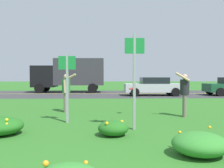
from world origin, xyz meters
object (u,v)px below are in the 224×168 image
(car_silver_center_right, at_px, (153,86))
(box_truck_black, at_px, (70,74))
(frisbee_red, at_px, (132,88))
(person_thrower_green_shirt, at_px, (66,89))
(person_catcher_dark_shirt, at_px, (185,91))
(sign_post_near_path, at_px, (67,80))
(sign_post_by_roadside, at_px, (134,72))

(car_silver_center_right, xyz_separation_m, box_truck_black, (-7.19, 4.03, 1.06))
(frisbee_red, bearing_deg, person_thrower_green_shirt, 163.34)
(person_catcher_dark_shirt, bearing_deg, frisbee_red, 167.14)
(car_silver_center_right, bearing_deg, person_thrower_green_shirt, -122.85)
(person_catcher_dark_shirt, distance_m, frisbee_red, 1.99)
(frisbee_red, xyz_separation_m, box_truck_black, (-4.41, 13.33, 0.76))
(sign_post_near_path, xyz_separation_m, sign_post_by_roadside, (2.08, -1.06, 0.24))
(person_catcher_dark_shirt, distance_m, box_truck_black, 15.19)
(sign_post_by_roadside, height_order, frisbee_red, sign_post_by_roadside)
(person_thrower_green_shirt, height_order, frisbee_red, person_thrower_green_shirt)
(sign_post_by_roadside, height_order, person_thrower_green_shirt, sign_post_by_roadside)
(car_silver_center_right, bearing_deg, frisbee_red, -106.64)
(person_thrower_green_shirt, height_order, person_catcher_dark_shirt, person_catcher_dark_shirt)
(person_catcher_dark_shirt, height_order, box_truck_black, box_truck_black)
(person_thrower_green_shirt, bearing_deg, frisbee_red, -16.66)
(person_thrower_green_shirt, xyz_separation_m, car_silver_center_right, (5.48, 8.49, -0.23))
(box_truck_black, bearing_deg, sign_post_by_roadside, -75.18)
(person_thrower_green_shirt, distance_m, car_silver_center_right, 10.11)
(frisbee_red, bearing_deg, sign_post_near_path, -147.81)
(person_catcher_dark_shirt, xyz_separation_m, car_silver_center_right, (0.84, 9.74, -0.23))
(frisbee_red, bearing_deg, person_catcher_dark_shirt, -12.86)
(box_truck_black, bearing_deg, frisbee_red, -71.71)
(sign_post_near_path, height_order, frisbee_red, sign_post_near_path)
(car_silver_center_right, relative_size, box_truck_black, 0.67)
(sign_post_near_path, bearing_deg, sign_post_by_roadside, -27.05)
(sign_post_near_path, bearing_deg, box_truck_black, 98.15)
(sign_post_near_path, distance_m, car_silver_center_right, 11.90)
(sign_post_by_roadside, bearing_deg, box_truck_black, 104.82)
(car_silver_center_right, bearing_deg, sign_post_by_roadside, -104.24)
(car_silver_center_right, bearing_deg, sign_post_near_path, -115.27)
(sign_post_by_roadside, xyz_separation_m, person_thrower_green_shirt, (-2.49, 3.31, -0.68))
(person_catcher_dark_shirt, bearing_deg, car_silver_center_right, 85.08)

